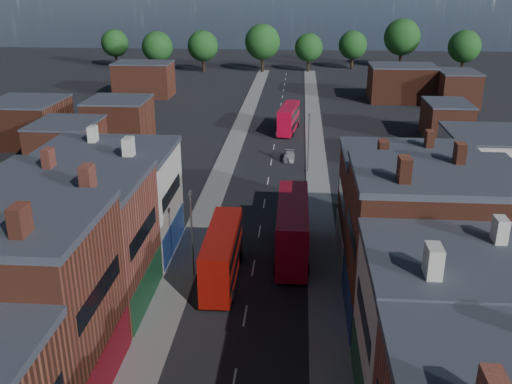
% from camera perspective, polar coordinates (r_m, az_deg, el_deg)
% --- Properties ---
extents(pavement_west, '(3.00, 200.00, 0.12)m').
position_cam_1_polar(pavement_west, '(70.00, -4.38, -0.34)').
color(pavement_west, gray).
rests_on(pavement_west, ground).
extents(pavement_east, '(3.00, 200.00, 0.12)m').
position_cam_1_polar(pavement_east, '(69.28, 6.31, -0.64)').
color(pavement_east, gray).
rests_on(pavement_east, ground).
extents(lamp_post_2, '(0.25, 0.70, 8.12)m').
position_cam_1_polar(lamp_post_2, '(49.82, -6.45, -3.65)').
color(lamp_post_2, slate).
rests_on(lamp_post_2, ground).
extents(lamp_post_3, '(0.25, 0.70, 8.12)m').
position_cam_1_polar(lamp_post_3, '(77.29, 5.28, 5.30)').
color(lamp_post_3, slate).
rests_on(lamp_post_3, ground).
extents(bus_0, '(2.85, 11.00, 4.74)m').
position_cam_1_polar(bus_0, '(49.98, -3.41, -6.19)').
color(bus_0, '#9F1109').
rests_on(bus_0, ground).
extents(bus_1, '(3.24, 12.53, 5.40)m').
position_cam_1_polar(bus_1, '(54.15, 3.67, -3.57)').
color(bus_1, '#A1091D').
rests_on(bus_1, ground).
extents(bus_2, '(3.65, 10.74, 4.55)m').
position_cam_1_polar(bus_2, '(98.74, 3.28, 7.41)').
color(bus_2, red).
rests_on(bus_2, ground).
extents(car_2, '(2.04, 4.03, 1.09)m').
position_cam_1_polar(car_2, '(57.19, -3.50, -4.80)').
color(car_2, black).
rests_on(car_2, ground).
extents(car_3, '(1.72, 4.02, 1.16)m').
position_cam_1_polar(car_3, '(83.51, 3.32, 3.58)').
color(car_3, silver).
rests_on(car_3, ground).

